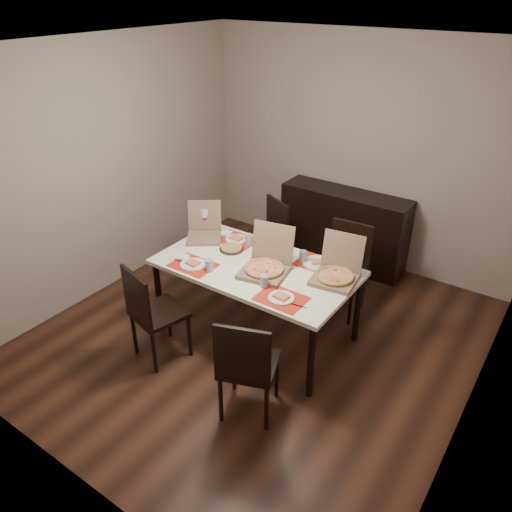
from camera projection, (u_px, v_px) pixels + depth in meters
The scene contains 19 objects.
ground at pixel (258, 336), 4.84m from camera, with size 3.80×4.00×0.02m, color #402113.
room_walls at pixel (287, 150), 4.30m from camera, with size 3.84×4.02×2.62m.
sideboard at pixel (343, 228), 5.89m from camera, with size 1.50×0.40×0.90m, color black.
dining_table at pixel (256, 272), 4.55m from camera, with size 1.80×1.00×0.75m.
chair_near_left at pixel (151, 311), 4.32m from camera, with size 0.52×0.52×0.93m.
chair_near_right at pixel (247, 364), 3.71m from camera, with size 0.54×0.54×0.93m.
chair_far_left at pixel (268, 237), 5.54m from camera, with size 0.56×0.56×0.93m.
chair_far_right at pixel (345, 264), 5.02m from camera, with size 0.45×0.45×0.93m.
setting_near_left at pixel (196, 264), 4.50m from camera, with size 0.45×0.30×0.11m.
setting_near_right at pixel (276, 293), 4.09m from camera, with size 0.49×0.30×0.11m.
setting_far_left at pixel (238, 239), 4.94m from camera, with size 0.48×0.30×0.11m.
setting_far_right at pixel (315, 261), 4.54m from camera, with size 0.44×0.30×0.11m.
napkin_loose at pixel (250, 270), 4.44m from camera, with size 0.12×0.11×0.02m, color white.
pizza_box_center at pixel (266, 266), 4.39m from camera, with size 0.46×0.50×0.39m.
pizza_box_right at pixel (336, 273), 4.29m from camera, with size 0.42×0.45×0.37m.
pizza_box_left at pixel (204, 232), 4.99m from camera, with size 0.49×0.49×0.33m.
faina_plate at pixel (232, 248), 4.78m from camera, with size 0.23×0.23×0.03m.
dip_bowl at pixel (281, 258), 4.62m from camera, with size 0.11×0.11×0.03m, color white.
soda_bottle at pixel (205, 219), 5.10m from camera, with size 0.10×0.10×0.29m.
Camera 1 is at (2.18, -3.17, 3.03)m, focal length 35.00 mm.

